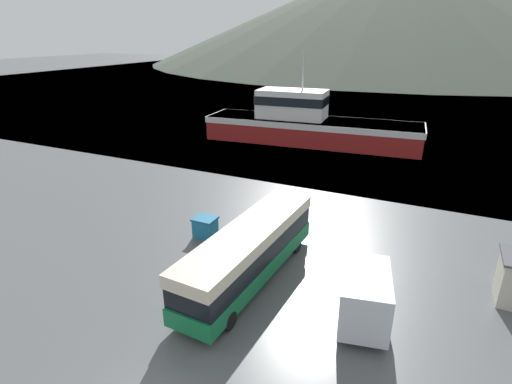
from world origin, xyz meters
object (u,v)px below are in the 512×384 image
(delivery_van, at_px, (364,292))
(fishing_boat, at_px, (307,124))
(storage_bin, at_px, (205,227))
(small_boat, at_px, (365,131))
(tour_bus, at_px, (250,251))

(delivery_van, relative_size, fishing_boat, 0.22)
(storage_bin, height_order, small_boat, storage_bin)
(tour_bus, bearing_deg, delivery_van, -2.03)
(tour_bus, bearing_deg, fishing_boat, 105.74)
(tour_bus, xyz_separation_m, storage_bin, (-4.78, 3.17, -1.07))
(delivery_van, bearing_deg, tour_bus, 163.48)
(tour_bus, bearing_deg, small_boat, 94.63)
(delivery_van, xyz_separation_m, fishing_boat, (-12.61, 29.72, 0.90))
(delivery_van, relative_size, small_boat, 0.78)
(delivery_van, xyz_separation_m, small_boat, (-7.03, 37.12, -1.02))
(delivery_van, distance_m, fishing_boat, 32.30)
(small_boat, bearing_deg, fishing_boat, 16.22)
(delivery_van, height_order, storage_bin, delivery_van)
(tour_bus, relative_size, small_boat, 1.57)
(tour_bus, xyz_separation_m, fishing_boat, (-6.49, 29.16, 0.54))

